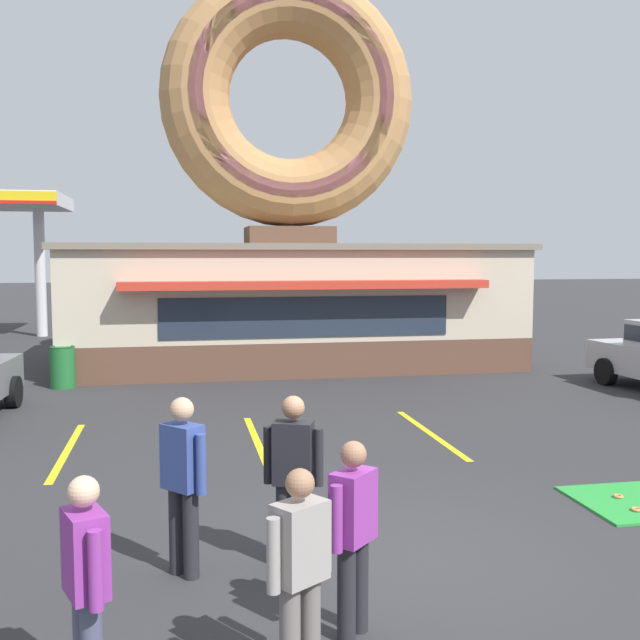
{
  "coord_description": "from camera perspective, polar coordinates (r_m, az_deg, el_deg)",
  "views": [
    {
      "loc": [
        -2.13,
        -7.1,
        3.08
      ],
      "look_at": [
        0.18,
        5.0,
        2.0
      ],
      "focal_mm": 42.0,
      "sensor_mm": 36.0,
      "label": 1
    }
  ],
  "objects": [
    {
      "name": "pedestrian_hooded_kid",
      "position": [
        7.46,
        -2.05,
        -11.54
      ],
      "size": [
        0.56,
        0.36,
        1.71
      ],
      "color": "#232328",
      "rests_on": "ground"
    },
    {
      "name": "pedestrian_beanie_man",
      "position": [
        5.56,
        -1.53,
        -18.35
      ],
      "size": [
        0.51,
        0.41,
        1.59
      ],
      "color": "slate",
      "rests_on": "ground"
    },
    {
      "name": "pedestrian_clipboard_woman",
      "position": [
        7.38,
        -10.4,
        -11.68
      ],
      "size": [
        0.43,
        0.47,
        1.74
      ],
      "color": "#232328",
      "rests_on": "ground"
    },
    {
      "name": "pedestrian_blue_sweater_man",
      "position": [
        6.22,
        2.55,
        -15.65
      ],
      "size": [
        0.45,
        0.45,
        1.6
      ],
      "color": "#232328",
      "rests_on": "ground"
    },
    {
      "name": "ground_plane",
      "position": [
        8.03,
        5.73,
        -17.56
      ],
      "size": [
        160.0,
        160.0,
        0.0
      ],
      "primitive_type": "plane",
      "color": "#2D2D30"
    },
    {
      "name": "mini_donut_mid_left",
      "position": [
        10.36,
        21.77,
        -12.36
      ],
      "size": [
        0.13,
        0.13,
        0.04
      ],
      "primitive_type": "torus",
      "color": "#D17F47",
      "rests_on": "putting_mat"
    },
    {
      "name": "parking_stripe_left",
      "position": [
        12.61,
        -18.7,
        -9.38
      ],
      "size": [
        0.12,
        3.6,
        0.01
      ],
      "primitive_type": "cube",
      "color": "yellow",
      "rests_on": "ground"
    },
    {
      "name": "pedestrian_leather_jacket_man",
      "position": [
        5.56,
        -17.39,
        -18.41
      ],
      "size": [
        0.36,
        0.56,
        1.61
      ],
      "color": "#474C66",
      "rests_on": "ground"
    },
    {
      "name": "parking_stripe_mid_left",
      "position": [
        12.55,
        -4.82,
        -9.2
      ],
      "size": [
        0.12,
        3.6,
        0.01
      ],
      "primitive_type": "cube",
      "color": "yellow",
      "rests_on": "ground"
    },
    {
      "name": "donut_shop_building",
      "position": [
        21.29,
        -2.36,
        6.77
      ],
      "size": [
        12.3,
        6.75,
        10.96
      ],
      "color": "brown",
      "rests_on": "ground"
    },
    {
      "name": "trash_bin",
      "position": [
        18.32,
        -19.03,
        -3.37
      ],
      "size": [
        0.57,
        0.57,
        0.97
      ],
      "color": "#1E662D",
      "rests_on": "ground"
    },
    {
      "name": "mini_donut_mid_centre",
      "position": [
        9.94,
        22.96,
        -13.14
      ],
      "size": [
        0.13,
        0.13,
        0.04
      ],
      "primitive_type": "torus",
      "color": "#D17F47",
      "rests_on": "putting_mat"
    },
    {
      "name": "parking_stripe_centre",
      "position": [
        13.19,
        8.4,
        -8.54
      ],
      "size": [
        0.12,
        3.6,
        0.01
      ],
      "primitive_type": "cube",
      "color": "yellow",
      "rests_on": "ground"
    }
  ]
}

